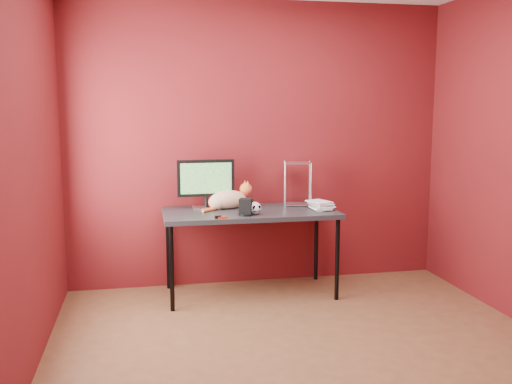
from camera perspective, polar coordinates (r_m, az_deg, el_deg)
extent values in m
cube|color=#53311C|center=(3.94, 5.54, -16.18)|extent=(3.50, 3.50, 0.01)
cube|color=#550F13|center=(5.29, 0.22, 4.78)|extent=(3.50, 0.02, 2.60)
cube|color=#550F13|center=(2.01, 20.72, -1.87)|extent=(3.50, 0.02, 2.60)
cube|color=#550F13|center=(3.51, -22.67, 2.24)|extent=(0.02, 3.50, 2.60)
cube|color=black|center=(4.96, -0.60, -2.11)|extent=(1.50, 0.70, 0.04)
cylinder|color=black|center=(4.68, -8.42, -7.58)|extent=(0.04, 0.04, 0.71)
cylinder|color=black|center=(4.94, 8.13, -6.70)|extent=(0.04, 0.04, 0.71)
cylinder|color=black|center=(5.26, -8.77, -5.79)|extent=(0.04, 0.04, 0.71)
cylinder|color=black|center=(5.49, 6.04, -5.11)|extent=(0.04, 0.04, 0.71)
cube|color=#B5B5BA|center=(5.07, -4.99, -1.58)|extent=(0.24, 0.16, 0.02)
cylinder|color=black|center=(5.06, -5.00, -0.93)|extent=(0.03, 0.03, 0.10)
cube|color=black|center=(5.03, -5.03, 1.39)|extent=(0.50, 0.04, 0.32)
cube|color=#124412|center=(5.03, -5.03, 1.39)|extent=(0.45, 0.01, 0.27)
ellipsoid|color=#C26029|center=(5.05, -2.80, -0.75)|extent=(0.38, 0.27, 0.16)
ellipsoid|color=#C26029|center=(5.02, -3.87, -1.01)|extent=(0.20, 0.19, 0.13)
sphere|color=silver|center=(5.10, -1.75, -0.95)|extent=(0.11, 0.11, 0.11)
sphere|color=#D56129|center=(5.11, -1.03, 0.29)|extent=(0.11, 0.11, 0.11)
cone|color=#D56129|center=(5.08, -0.84, 0.88)|extent=(0.04, 0.04, 0.05)
cone|color=#D56129|center=(5.13, -1.12, 0.96)|extent=(0.04, 0.04, 0.05)
cylinder|color=red|center=(5.11, -1.19, -0.23)|extent=(0.08, 0.08, 0.01)
cylinder|color=#D56129|center=(4.94, -4.61, -1.75)|extent=(0.16, 0.14, 0.03)
ellipsoid|color=silver|center=(4.77, -0.14, -1.62)|extent=(0.11, 0.11, 0.11)
ellipsoid|color=black|center=(4.71, -0.29, -1.57)|extent=(0.03, 0.01, 0.03)
ellipsoid|color=black|center=(4.72, 0.24, -1.55)|extent=(0.03, 0.01, 0.03)
cube|color=black|center=(4.72, -0.02, -1.94)|extent=(0.06, 0.02, 0.01)
cylinder|color=black|center=(4.74, -1.02, -2.25)|extent=(0.12, 0.12, 0.02)
cube|color=black|center=(4.73, -1.02, -1.40)|extent=(0.13, 0.12, 0.12)
imported|color=beige|center=(5.01, 5.72, -0.57)|extent=(0.16, 0.22, 0.21)
imported|color=beige|center=(4.98, 5.76, 1.84)|extent=(0.18, 0.23, 0.21)
imported|color=beige|center=(4.96, 5.79, 4.29)|extent=(0.20, 0.24, 0.21)
imported|color=beige|center=(4.95, 5.83, 6.75)|extent=(0.22, 0.25, 0.21)
cylinder|color=#B5B5BA|center=(5.10, 3.22, 0.67)|extent=(0.01, 0.01, 0.40)
cylinder|color=#B5B5BA|center=(5.16, 5.71, 0.74)|extent=(0.01, 0.01, 0.40)
cylinder|color=#B5B5BA|center=(5.28, 2.70, 0.95)|extent=(0.01, 0.01, 0.40)
cylinder|color=#B5B5BA|center=(5.34, 5.12, 1.01)|extent=(0.01, 0.01, 0.40)
cube|color=#B5B5BA|center=(5.24, 4.17, -1.21)|extent=(0.27, 0.23, 0.01)
cube|color=#B5B5BA|center=(5.19, 4.21, 2.92)|extent=(0.27, 0.23, 0.01)
cube|color=#AC1E0D|center=(4.63, -3.37, -2.54)|extent=(0.08, 0.03, 0.02)
cube|color=black|center=(4.62, -3.83, -2.50)|extent=(0.05, 0.04, 0.02)
cylinder|color=#B5B5BA|center=(4.80, -1.14, -2.20)|extent=(0.04, 0.04, 0.00)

